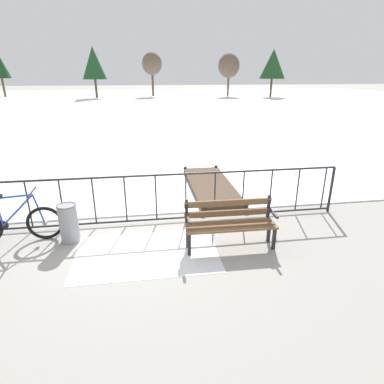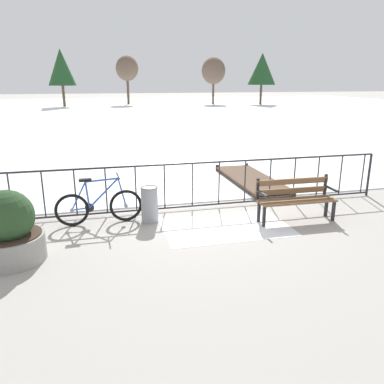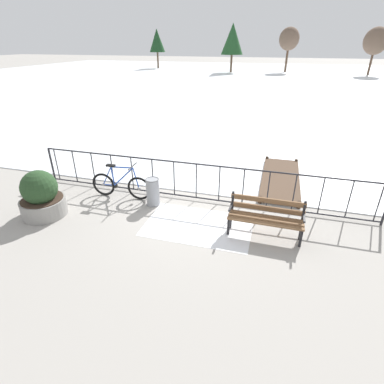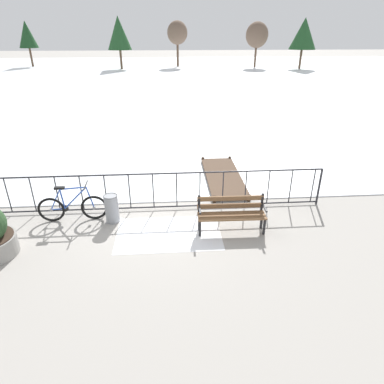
% 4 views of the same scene
% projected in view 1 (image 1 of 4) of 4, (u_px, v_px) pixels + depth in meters
% --- Properties ---
extents(ground_plane, '(160.00, 160.00, 0.00)m').
position_uv_depth(ground_plane, '(127.00, 225.00, 6.64)').
color(ground_plane, '#9E9991').
extents(frozen_pond, '(80.00, 56.00, 0.03)m').
position_uv_depth(frozen_pond, '(138.00, 103.00, 32.93)').
color(frozen_pond, white).
rests_on(frozen_pond, ground).
extents(snow_patch, '(2.47, 1.55, 0.01)m').
position_uv_depth(snow_patch, '(147.00, 253.00, 5.59)').
color(snow_patch, white).
rests_on(snow_patch, ground).
extents(railing_fence, '(9.06, 0.06, 1.07)m').
position_uv_depth(railing_fence, '(125.00, 200.00, 6.45)').
color(railing_fence, '#232328').
rests_on(railing_fence, ground).
extents(bicycle_near_railing, '(1.71, 0.52, 0.97)m').
position_uv_depth(bicycle_near_railing, '(14.00, 224.00, 5.86)').
color(bicycle_near_railing, black).
rests_on(bicycle_near_railing, ground).
extents(park_bench, '(1.61, 0.51, 0.89)m').
position_uv_depth(park_bench, '(230.00, 220.00, 5.67)').
color(park_bench, brown).
rests_on(park_bench, ground).
extents(trash_bin, '(0.35, 0.35, 0.73)m').
position_uv_depth(trash_bin, '(69.00, 223.00, 5.88)').
color(trash_bin, gray).
rests_on(trash_bin, ground).
extents(wooden_dock, '(1.10, 3.25, 0.20)m').
position_uv_depth(wooden_dock, '(211.00, 185.00, 8.64)').
color(wooden_dock, '#4C3828').
rests_on(wooden_dock, ground).
extents(tree_far_west, '(2.87, 2.87, 5.94)m').
position_uv_depth(tree_far_west, '(94.00, 63.00, 38.33)').
color(tree_far_west, brown).
rests_on(tree_far_west, ground).
extents(tree_west_mid, '(2.81, 2.81, 5.39)m').
position_uv_depth(tree_west_mid, '(229.00, 66.00, 42.04)').
color(tree_west_mid, brown).
rests_on(tree_west_mid, ground).
extents(tree_centre, '(2.59, 2.59, 5.52)m').
position_uv_depth(tree_centre, '(152.00, 64.00, 41.89)').
color(tree_centre, brown).
rests_on(tree_centre, ground).
extents(tree_far_east, '(3.22, 3.22, 5.79)m').
position_uv_depth(tree_far_east, '(273.00, 64.00, 40.36)').
color(tree_far_east, brown).
rests_on(tree_far_east, ground).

